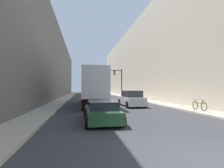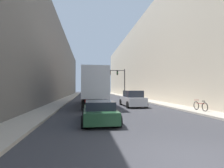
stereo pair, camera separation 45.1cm
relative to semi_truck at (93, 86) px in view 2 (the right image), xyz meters
name	(u,v)px [view 2 (the right image)]	position (x,y,z in m)	size (l,w,h in m)	color
ground_plane	(194,161)	(2.16, -16.08, -2.21)	(200.00, 200.00, 0.00)	#38383D
sidewalk_right	(133,98)	(8.57, 13.92, -2.14)	(2.04, 80.00, 0.15)	#B2A899
sidewalk_left	(68,98)	(-4.25, 13.92, -2.14)	(2.04, 80.00, 0.15)	#B2A899
building_right	(152,60)	(12.59, 13.92, 5.66)	(6.00, 80.00, 15.74)	beige
building_left	(47,63)	(-8.27, 13.92, 4.50)	(6.00, 80.00, 13.43)	#66605B
semi_truck	(93,86)	(0.00, 0.00, 0.00)	(2.42, 12.34, 3.95)	silver
sedan_car	(99,111)	(0.00, -10.06, -1.60)	(2.05, 4.60, 1.26)	#234C2D
suv_car	(132,99)	(4.24, -1.90, -1.39)	(2.11, 4.87, 1.75)	#B7B7BC
traffic_signal_gantry	(117,77)	(5.63, 16.29, 2.18)	(6.49, 0.35, 6.12)	black
parked_bicycle	(200,106)	(8.60, -7.27, -1.68)	(0.44, 1.83, 0.86)	black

